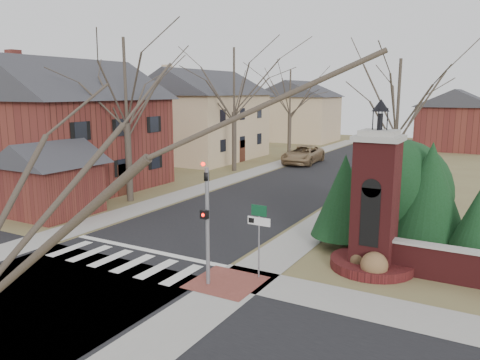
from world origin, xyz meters
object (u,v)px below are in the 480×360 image
Objects in this scene: pickup_truck at (303,155)px; distant_car at (396,141)px; traffic_signal_pole at (207,214)px; brick_gate_monument at (375,214)px; sign_post at (259,227)px.

pickup_truck is 18.51m from distant_car.
pickup_truck is 1.22× the size of distant_car.
distant_car is at bearing 71.24° from pickup_truck.
pickup_truck reaches higher than distant_car.
traffic_signal_pole is 0.91× the size of distant_car.
brick_gate_monument is (4.70, 4.42, -0.42)m from traffic_signal_pole.
pickup_truck is (-12.40, 23.82, -1.33)m from brick_gate_monument.
sign_post reaches higher than distant_car.
sign_post is at bearing 47.57° from traffic_signal_pole.
traffic_signal_pole is 6.47m from brick_gate_monument.
sign_post reaches higher than pickup_truck.
traffic_signal_pole is 0.69× the size of brick_gate_monument.
traffic_signal_pole is 1.64× the size of sign_post.
traffic_signal_pole is at bearing -77.84° from pickup_truck.
brick_gate_monument reaches higher than distant_car.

